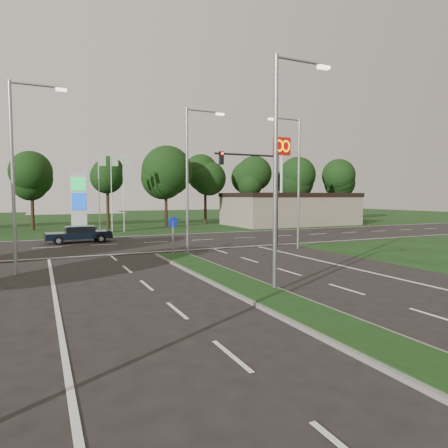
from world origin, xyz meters
name	(u,v)px	position (x,y,z in m)	size (l,w,h in m)	color
ground	(378,347)	(0.00, 0.00, 0.00)	(160.00, 160.00, 0.00)	black
verge_far	(94,221)	(0.00, 55.00, 0.00)	(160.00, 50.00, 0.02)	black
cross_road	(144,243)	(0.00, 24.00, 0.00)	(160.00, 12.00, 0.02)	black
median_kerb	(286,304)	(0.00, 4.00, 0.06)	(2.00, 26.00, 0.12)	slate
commercial_building	(290,209)	(22.00, 36.00, 2.00)	(16.00, 9.00, 4.00)	gray
streetlight_median_near	(280,160)	(1.00, 6.00, 5.08)	(2.53, 0.22, 9.00)	gray
streetlight_median_far	(190,173)	(1.00, 16.00, 5.08)	(2.53, 0.22, 9.00)	gray
streetlight_left_far	(17,166)	(-8.30, 14.00, 5.08)	(2.53, 0.22, 9.00)	gray
streetlight_right_far	(296,176)	(8.80, 16.00, 5.08)	(2.53, 0.22, 9.00)	gray
traffic_signal	(262,183)	(7.19, 18.00, 4.65)	(5.10, 0.42, 7.00)	black
median_signs	(173,228)	(0.00, 16.40, 1.71)	(1.16, 1.76, 2.38)	gray
gas_pylon	(81,201)	(-3.79, 33.05, 3.20)	(5.80, 1.26, 8.00)	silver
mcdonalds_sign	(282,159)	(18.00, 31.97, 7.99)	(2.20, 0.47, 10.40)	silver
treeline_far	(111,169)	(0.10, 39.93, 6.83)	(6.00, 6.00, 9.90)	black
navy_sedan	(79,234)	(-4.64, 26.18, 0.72)	(4.93, 2.20, 1.33)	black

